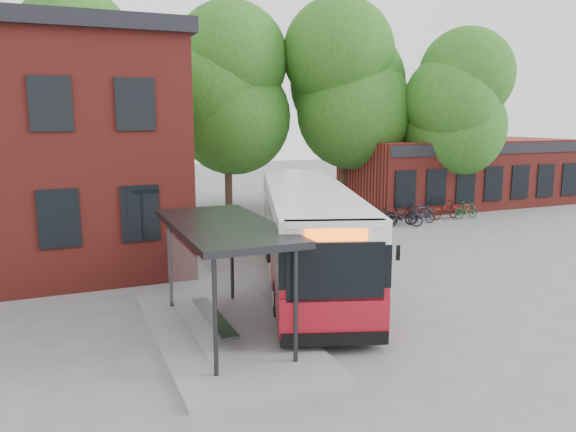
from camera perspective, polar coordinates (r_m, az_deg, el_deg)
name	(u,v)px	position (r m, az deg, el deg)	size (l,w,h in m)	color
ground	(361,300)	(17.14, 7.45, -8.49)	(100.00, 100.00, 0.00)	slate
shop_row	(459,172)	(36.55, 16.97, 4.30)	(14.00, 6.20, 4.00)	maroon
bus_shelter	(225,279)	(14.11, -6.43, -6.40)	(3.60, 7.00, 2.90)	#28282B
bike_rail	(420,218)	(30.18, 13.22, -0.16)	(5.20, 0.10, 0.38)	#28282B
tree_0	(98,115)	(30.09, -18.70, 9.72)	(7.92, 7.92, 11.00)	#225617
tree_1	(227,120)	(32.35, -6.18, 9.65)	(7.92, 7.92, 10.40)	#225617
tree_2	(345,115)	(34.11, 5.83, 10.19)	(7.92, 7.92, 11.00)	#225617
tree_3	(456,130)	(33.58, 16.73, 8.35)	(7.04, 7.04, 9.28)	#225617
city_bus	(307,234)	(18.73, 1.96, -1.80)	(2.65, 12.41, 3.15)	maroon
bicycle_0	(376,214)	(29.15, 8.89, 0.25)	(0.66, 1.89, 0.99)	black
bicycle_1	(401,215)	(28.81, 11.41, 0.10)	(0.49, 1.73, 1.04)	black
bicycle_2	(404,217)	(28.44, 11.72, -0.08)	(0.67, 1.91, 1.00)	black
bicycle_3	(422,214)	(29.42, 13.44, 0.22)	(0.49, 1.72, 1.03)	black
bicycle_5	(417,209)	(31.07, 12.97, 0.66)	(0.43, 1.54, 0.92)	#23222C
bicycle_6	(445,210)	(31.08, 15.69, 0.58)	(0.65, 1.86, 0.98)	#480F08
bicycle_7	(466,210)	(31.47, 17.67, 0.58)	(0.45, 1.60, 0.96)	#123D22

